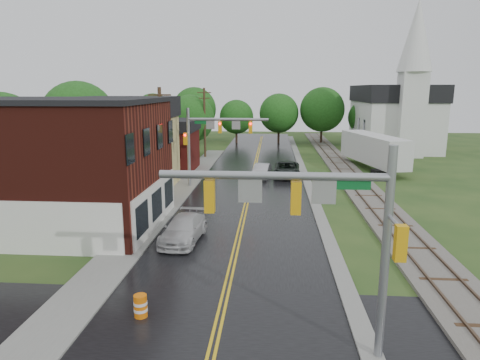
# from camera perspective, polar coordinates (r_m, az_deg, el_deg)

# --- Properties ---
(main_road) EXTENTS (10.00, 90.00, 0.02)m
(main_road) POSITION_cam_1_polar(r_m,az_deg,el_deg) (42.09, 1.57, -0.10)
(main_road) COLOR black
(main_road) RESTS_ON ground
(cross_road) EXTENTS (60.00, 9.00, 0.02)m
(cross_road) POSITION_cam_1_polar(r_m,az_deg,el_deg) (15.93, -3.70, -21.74)
(cross_road) COLOR black
(cross_road) RESTS_ON ground
(curb_right) EXTENTS (0.80, 70.00, 0.12)m
(curb_right) POSITION_cam_1_polar(r_m,az_deg,el_deg) (47.07, 8.44, 1.07)
(curb_right) COLOR gray
(curb_right) RESTS_ON ground
(sidewalk_left) EXTENTS (2.40, 50.00, 0.12)m
(sidewalk_left) POSITION_cam_1_polar(r_m,az_deg,el_deg) (38.05, -8.18, -1.53)
(sidewalk_left) COLOR gray
(sidewalk_left) RESTS_ON ground
(brick_building) EXTENTS (14.30, 10.30, 8.30)m
(brick_building) POSITION_cam_1_polar(r_m,az_deg,el_deg) (30.19, -24.32, 2.01)
(brick_building) COLOR #48150F
(brick_building) RESTS_ON ground
(yellow_house) EXTENTS (8.00, 7.00, 6.40)m
(yellow_house) POSITION_cam_1_polar(r_m,az_deg,el_deg) (39.70, -14.80, 3.46)
(yellow_house) COLOR tan
(yellow_house) RESTS_ON ground
(darkred_building) EXTENTS (7.00, 6.00, 4.40)m
(darkred_building) POSITION_cam_1_polar(r_m,az_deg,el_deg) (48.08, -10.14, 3.90)
(darkred_building) COLOR #3F0F0C
(darkred_building) RESTS_ON ground
(church) EXTENTS (10.40, 18.40, 20.00)m
(church) POSITION_cam_1_polar(r_m,az_deg,el_deg) (67.37, 20.10, 8.76)
(church) COLOR silver
(church) RESTS_ON ground
(railroad) EXTENTS (3.20, 80.00, 0.30)m
(railroad) POSITION_cam_1_polar(r_m,az_deg,el_deg) (47.61, 13.98, 1.10)
(railroad) COLOR #59544C
(railroad) RESTS_ON ground
(traffic_signal_near) EXTENTS (7.34, 0.30, 7.20)m
(traffic_signal_near) POSITION_cam_1_polar(r_m,az_deg,el_deg) (13.75, 10.55, -4.57)
(traffic_signal_near) COLOR gray
(traffic_signal_near) RESTS_ON ground
(traffic_signal_far) EXTENTS (7.34, 0.43, 7.20)m
(traffic_signal_far) POSITION_cam_1_polar(r_m,az_deg,el_deg) (38.67, -3.78, 6.26)
(traffic_signal_far) COLOR gray
(traffic_signal_far) RESTS_ON ground
(utility_pole_b) EXTENTS (1.80, 0.28, 9.00)m
(utility_pole_b) POSITION_cam_1_polar(r_m,az_deg,el_deg) (34.48, -10.45, 4.96)
(utility_pole_b) COLOR #382616
(utility_pole_b) RESTS_ON ground
(utility_pole_c) EXTENTS (1.80, 0.28, 9.00)m
(utility_pole_c) POSITION_cam_1_polar(r_m,az_deg,el_deg) (55.94, -4.74, 7.77)
(utility_pole_c) COLOR #382616
(utility_pole_c) RESTS_ON ground
(tree_left_a) EXTENTS (6.80, 6.80, 8.67)m
(tree_left_a) POSITION_cam_1_polar(r_m,az_deg,el_deg) (39.72, -29.12, 5.13)
(tree_left_a) COLOR black
(tree_left_a) RESTS_ON ground
(tree_left_b) EXTENTS (7.60, 7.60, 9.69)m
(tree_left_b) POSITION_cam_1_polar(r_m,az_deg,el_deg) (47.44, -20.54, 7.50)
(tree_left_b) COLOR black
(tree_left_b) RESTS_ON ground
(tree_left_c) EXTENTS (6.00, 6.00, 7.65)m
(tree_left_c) POSITION_cam_1_polar(r_m,az_deg,el_deg) (53.56, -12.95, 7.09)
(tree_left_c) COLOR black
(tree_left_c) RESTS_ON ground
(tree_left_e) EXTENTS (6.40, 6.40, 8.16)m
(tree_left_e) POSITION_cam_1_polar(r_m,az_deg,el_deg) (58.15, -6.46, 7.99)
(tree_left_e) COLOR black
(tree_left_e) RESTS_ON ground
(suv_dark) EXTENTS (2.84, 5.64, 1.53)m
(suv_dark) POSITION_cam_1_polar(r_m,az_deg,el_deg) (44.08, 6.26, 1.40)
(suv_dark) COLOR black
(suv_dark) RESTS_ON ground
(sedan_silver) EXTENTS (2.03, 4.45, 1.42)m
(sedan_silver) POSITION_cam_1_polar(r_m,az_deg,el_deg) (43.24, 2.90, 1.17)
(sedan_silver) COLOR #A1A0A5
(sedan_silver) RESTS_ON ground
(pickup_white) EXTENTS (2.41, 5.11, 1.44)m
(pickup_white) POSITION_cam_1_polar(r_m,az_deg,el_deg) (25.67, -7.53, -6.53)
(pickup_white) COLOR beige
(pickup_white) RESTS_ON ground
(semi_trailer) EXTENTS (5.29, 12.54, 3.86)m
(semi_trailer) POSITION_cam_1_polar(r_m,az_deg,el_deg) (50.04, 17.36, 3.97)
(semi_trailer) COLOR black
(semi_trailer) RESTS_ON ground
(construction_barrel) EXTENTS (0.65, 0.65, 0.93)m
(construction_barrel) POSITION_cam_1_polar(r_m,az_deg,el_deg) (18.00, -13.12, -16.06)
(construction_barrel) COLOR orange
(construction_barrel) RESTS_ON ground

